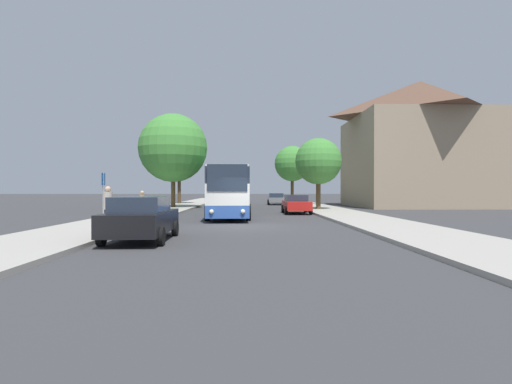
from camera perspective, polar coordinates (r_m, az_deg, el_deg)
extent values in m
plane|color=#38383A|center=(19.96, -1.52, -4.94)|extent=(300.00, 300.00, 0.00)
cube|color=#A39E93|center=(21.17, -20.89, -4.45)|extent=(4.00, 120.00, 0.15)
cube|color=#A39E93|center=(21.13, 17.89, -4.46)|extent=(4.00, 120.00, 0.15)
cube|color=gray|center=(46.69, 22.38, 4.00)|extent=(14.19, 12.98, 9.67)
pyramid|color=brown|center=(47.60, 22.40, 12.18)|extent=(14.19, 12.98, 3.89)
cube|color=#2D519E|center=(26.75, -3.93, -2.25)|extent=(2.73, 10.66, 0.70)
cube|color=silver|center=(26.72, -3.94, -0.24)|extent=(2.73, 10.66, 1.18)
cube|color=#232D3D|center=(26.73, -3.94, 2.05)|extent=(2.75, 10.45, 0.95)
cube|color=silver|center=(26.75, -3.94, 3.19)|extent=(2.68, 10.45, 0.12)
cube|color=#232D3D|center=(21.40, -4.13, 2.07)|extent=(2.16, 0.13, 1.45)
sphere|color=#F4EAC1|center=(21.44, -6.38, -2.81)|extent=(0.24, 0.24, 0.24)
sphere|color=#F4EAC1|center=(21.41, -1.88, -2.81)|extent=(0.24, 0.24, 0.24)
cylinder|color=black|center=(23.63, -6.96, -2.90)|extent=(0.33, 1.01, 1.00)
cylinder|color=black|center=(23.59, -1.12, -2.90)|extent=(0.33, 1.01, 1.00)
cylinder|color=black|center=(29.97, -6.15, -2.21)|extent=(0.33, 1.01, 1.00)
cylinder|color=black|center=(29.94, -1.55, -2.22)|extent=(0.33, 1.01, 1.00)
cube|color=silver|center=(40.66, -3.67, -1.36)|extent=(2.63, 11.80, 0.70)
cube|color=#23844C|center=(40.64, -3.67, 0.05)|extent=(2.63, 11.80, 1.31)
cube|color=#232D3D|center=(40.65, -3.67, 1.65)|extent=(2.66, 11.56, 0.95)
cube|color=#23844C|center=(40.67, -3.67, 2.40)|extent=(2.58, 11.56, 0.12)
cube|color=#232D3D|center=(34.74, -3.95, 1.62)|extent=(2.25, 0.09, 1.45)
sphere|color=#F4EAC1|center=(34.77, -5.39, -1.60)|extent=(0.24, 0.24, 0.24)
sphere|color=#F4EAC1|center=(34.71, -2.51, -1.60)|extent=(0.24, 0.24, 0.24)
cylinder|color=black|center=(37.20, -5.75, -1.72)|extent=(0.31, 1.00, 1.00)
cylinder|color=black|center=(37.12, -1.90, -1.72)|extent=(0.31, 1.00, 1.00)
cylinder|color=black|center=(44.24, -5.16, -1.39)|extent=(0.31, 1.00, 1.00)
cylinder|color=black|center=(44.18, -1.92, -1.39)|extent=(0.31, 1.00, 1.00)
cube|color=black|center=(14.95, -15.99, -4.11)|extent=(1.98, 4.56, 0.74)
cube|color=#232D3D|center=(14.74, -16.16, -1.69)|extent=(1.72, 2.38, 0.53)
cylinder|color=black|center=(16.58, -18.05, -4.96)|extent=(0.21, 0.62, 0.62)
cylinder|color=black|center=(16.16, -11.48, -5.09)|extent=(0.21, 0.62, 0.62)
cylinder|color=black|center=(13.92, -21.24, -5.98)|extent=(0.21, 0.62, 0.62)
cylinder|color=black|center=(13.42, -13.43, -6.20)|extent=(0.21, 0.62, 0.62)
cube|color=red|center=(30.74, 5.76, -1.91)|extent=(1.82, 4.54, 0.64)
cube|color=#232D3D|center=(30.91, 5.72, -0.85)|extent=(1.59, 2.36, 0.48)
cylinder|color=black|center=(29.49, 7.83, -2.63)|extent=(0.20, 0.62, 0.62)
cylinder|color=black|center=(29.26, 4.34, -2.65)|extent=(0.20, 0.62, 0.62)
cylinder|color=black|center=(32.27, 7.05, -2.37)|extent=(0.20, 0.62, 0.62)
cylinder|color=black|center=(32.06, 3.85, -2.39)|extent=(0.20, 0.62, 0.62)
cube|color=slate|center=(48.46, 2.91, -1.12)|extent=(1.98, 4.17, 0.57)
cube|color=#232D3D|center=(48.62, 2.90, -0.48)|extent=(1.71, 2.19, 0.51)
cylinder|color=black|center=(47.25, 4.12, -1.51)|extent=(0.21, 0.62, 0.62)
cylinder|color=black|center=(47.15, 1.84, -1.51)|extent=(0.21, 0.62, 0.62)
cylinder|color=black|center=(49.81, 3.91, -1.41)|extent=(0.21, 0.62, 0.62)
cylinder|color=black|center=(49.71, 1.75, -1.41)|extent=(0.21, 0.62, 0.62)
cylinder|color=gray|center=(20.74, -20.97, -0.82)|extent=(0.08, 0.08, 2.55)
cube|color=#1E56A3|center=(20.74, -20.98, 1.73)|extent=(0.03, 0.45, 0.60)
cylinder|color=#23232D|center=(17.55, -20.39, -3.77)|extent=(0.30, 0.30, 0.87)
cylinder|color=#B2A899|center=(17.51, -20.39, -1.17)|extent=(0.36, 0.36, 0.72)
sphere|color=tan|center=(17.51, -20.39, 0.40)|extent=(0.24, 0.24, 0.24)
cylinder|color=#23232D|center=(23.23, -15.95, -2.88)|extent=(0.30, 0.30, 0.77)
cylinder|color=olive|center=(23.20, -15.95, -1.13)|extent=(0.36, 0.36, 0.64)
sphere|color=tan|center=(23.19, -15.96, -0.07)|extent=(0.21, 0.21, 0.21)
cylinder|color=#47331E|center=(49.73, -10.91, 0.83)|extent=(0.40, 0.40, 4.22)
sphere|color=#286023|center=(49.91, -10.91, 5.24)|extent=(4.62, 4.62, 4.62)
cylinder|color=#513D23|center=(39.27, -11.75, 0.24)|extent=(0.40, 0.40, 3.24)
sphere|color=#428938|center=(39.47, -11.75, 6.18)|extent=(6.57, 6.57, 6.57)
cylinder|color=#513D23|center=(35.13, 8.89, -0.25)|extent=(0.40, 0.40, 2.64)
sphere|color=#428938|center=(35.21, 8.90, 4.36)|extent=(4.02, 4.02, 4.02)
cylinder|color=#513D23|center=(51.95, 5.20, 0.32)|extent=(0.40, 0.40, 3.34)
sphere|color=#428938|center=(52.06, 5.20, 4.06)|extent=(4.58, 4.58, 4.58)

